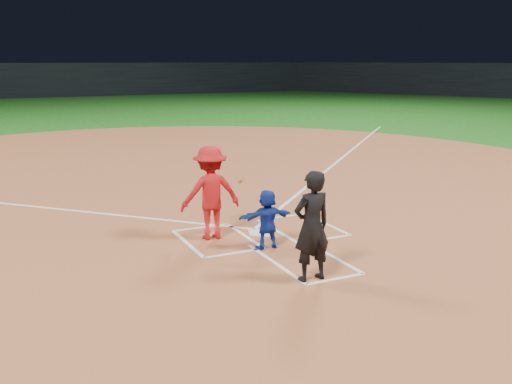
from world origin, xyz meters
name	(u,v)px	position (x,y,z in m)	size (l,w,h in m)	color
ground	(261,234)	(0.00, 0.00, 0.00)	(120.00, 120.00, 0.00)	#165916
home_plate_dirt	(173,180)	(0.00, 6.00, 0.01)	(28.00, 28.00, 0.01)	#965231
stadium_wall_far	(37,80)	(0.00, 48.00, 1.60)	(80.00, 1.20, 3.20)	black
home_plate	(261,233)	(0.00, 0.00, 0.02)	(0.60, 0.60, 0.02)	silver
catcher	(267,219)	(-0.31, -0.90, 0.58)	(1.06, 0.34, 1.14)	#142FA5
umpire	(312,226)	(-0.38, -2.64, 0.92)	(0.66, 0.43, 1.81)	black
chalk_markings	(180,184)	(0.00, 5.29, 0.01)	(28.35, 17.32, 0.01)	white
batter_at_plate	(211,193)	(-1.03, 0.15, 0.94)	(1.40, 0.95, 1.86)	#B61417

